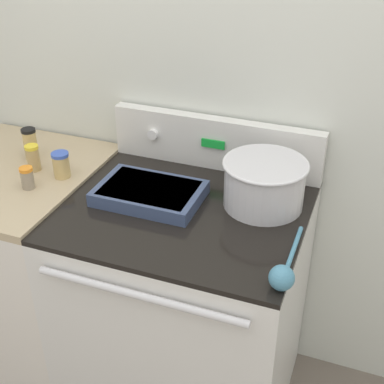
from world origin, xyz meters
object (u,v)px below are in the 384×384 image
object	(u,v)px
casserole_dish	(150,193)
spice_jar_yellow_cap	(33,158)
mixing_bowl	(264,181)
spice_jar_blue_cap	(61,165)
spice_jar_black_cap	(30,144)
ladle	(283,274)
spice_jar_orange_cap	(27,178)

from	to	relation	value
casserole_dish	spice_jar_yellow_cap	distance (m)	0.48
mixing_bowl	spice_jar_blue_cap	world-z (taller)	mixing_bowl
spice_jar_blue_cap	spice_jar_yellow_cap	world-z (taller)	spice_jar_yellow_cap
spice_jar_blue_cap	casserole_dish	bearing A→B (deg)	-2.35
casserole_dish	spice_jar_black_cap	distance (m)	0.56
casserole_dish	ladle	size ratio (longest dim) A/B	1.08
spice_jar_black_cap	casserole_dish	bearing A→B (deg)	-10.45
spice_jar_black_cap	spice_jar_blue_cap	bearing A→B (deg)	-24.34
mixing_bowl	casserole_dish	world-z (taller)	mixing_bowl
spice_jar_yellow_cap	spice_jar_blue_cap	bearing A→B (deg)	-3.56
spice_jar_blue_cap	spice_jar_yellow_cap	xyz separation A→B (m)	(-0.13, 0.01, 0.00)
spice_jar_orange_cap	spice_jar_black_cap	size ratio (longest dim) A/B	0.65
casserole_dish	spice_jar_blue_cap	bearing A→B (deg)	177.65
mixing_bowl	spice_jar_black_cap	world-z (taller)	mixing_bowl
mixing_bowl	spice_jar_blue_cap	xyz separation A→B (m)	(-0.73, -0.09, -0.03)
spice_jar_yellow_cap	spice_jar_black_cap	world-z (taller)	spice_jar_black_cap
spice_jar_black_cap	spice_jar_yellow_cap	bearing A→B (deg)	-50.20
ladle	spice_jar_orange_cap	size ratio (longest dim) A/B	4.11
casserole_dish	ladle	distance (m)	0.59
mixing_bowl	spice_jar_yellow_cap	xyz separation A→B (m)	(-0.86, -0.08, -0.03)
ladle	spice_jar_orange_cap	world-z (taller)	spice_jar_orange_cap
ladle	mixing_bowl	bearing A→B (deg)	111.74
spice_jar_blue_cap	spice_jar_orange_cap	xyz separation A→B (m)	(-0.07, -0.11, -0.01)
spice_jar_yellow_cap	spice_jar_black_cap	size ratio (longest dim) A/B	0.82
spice_jar_blue_cap	spice_jar_black_cap	distance (m)	0.21
spice_jar_blue_cap	spice_jar_black_cap	world-z (taller)	spice_jar_black_cap
mixing_bowl	spice_jar_blue_cap	distance (m)	0.74
casserole_dish	spice_jar_orange_cap	xyz separation A→B (m)	(-0.42, -0.10, 0.03)
spice_jar_yellow_cap	casserole_dish	bearing A→B (deg)	-2.66
mixing_bowl	ladle	xyz separation A→B (m)	(0.15, -0.38, -0.06)
mixing_bowl	spice_jar_black_cap	bearing A→B (deg)	-179.90
casserole_dish	spice_jar_black_cap	size ratio (longest dim) A/B	2.90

